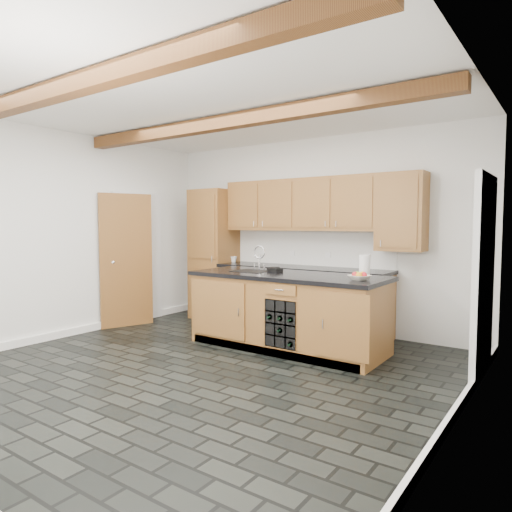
{
  "coord_description": "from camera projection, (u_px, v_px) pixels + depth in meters",
  "views": [
    {
      "loc": [
        3.21,
        -3.52,
        1.54
      ],
      "look_at": [
        0.17,
        0.8,
        1.17
      ],
      "focal_mm": 32.0,
      "sensor_mm": 36.0,
      "label": 1
    }
  ],
  "objects": [
    {
      "name": "ground",
      "position": [
        199.0,
        370.0,
        4.82
      ],
      "size": [
        5.0,
        5.0,
        0.0
      ],
      "primitive_type": "plane",
      "color": "black",
      "rests_on": "ground"
    },
    {
      "name": "room_shell",
      "position": [
        224.0,
        226.0,
        5.2
      ],
      "size": [
        5.01,
        5.0,
        5.0
      ],
      "color": "white",
      "rests_on": "ground"
    },
    {
      "name": "back_cabinetry",
      "position": [
        281.0,
        262.0,
        6.79
      ],
      "size": [
        3.65,
        0.62,
        2.2
      ],
      "color": "olive",
      "rests_on": "ground"
    },
    {
      "name": "island",
      "position": [
        287.0,
        311.0,
        5.66
      ],
      "size": [
        2.48,
        0.96,
        0.93
      ],
      "color": "olive",
      "rests_on": "ground"
    },
    {
      "name": "faucet",
      "position": [
        253.0,
        268.0,
        5.99
      ],
      "size": [
        0.45,
        0.4,
        0.34
      ],
      "color": "black",
      "rests_on": "island"
    },
    {
      "name": "kitchen_scale",
      "position": [
        275.0,
        270.0,
        5.87
      ],
      "size": [
        0.22,
        0.17,
        0.06
      ],
      "rotation": [
        0.0,
        0.0,
        -0.33
      ],
      "color": "black",
      "rests_on": "island"
    },
    {
      "name": "fruit_bowl",
      "position": [
        359.0,
        278.0,
        5.0
      ],
      "size": [
        0.3,
        0.3,
        0.06
      ],
      "primitive_type": "imported",
      "rotation": [
        0.0,
        0.0,
        -0.38
      ],
      "color": "white",
      "rests_on": "island"
    },
    {
      "name": "fruit_cluster",
      "position": [
        360.0,
        275.0,
        5.0
      ],
      "size": [
        0.16,
        0.17,
        0.07
      ],
      "color": "red",
      "rests_on": "fruit_bowl"
    },
    {
      "name": "paper_towel",
      "position": [
        365.0,
        266.0,
        5.23
      ],
      "size": [
        0.13,
        0.13,
        0.26
      ],
      "primitive_type": "cylinder",
      "color": "white",
      "rests_on": "island"
    },
    {
      "name": "mug",
      "position": [
        234.0,
        259.0,
        7.35
      ],
      "size": [
        0.11,
        0.11,
        0.1
      ],
      "primitive_type": "imported",
      "rotation": [
        0.0,
        0.0,
        -0.09
      ],
      "color": "white",
      "rests_on": "back_cabinetry"
    }
  ]
}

